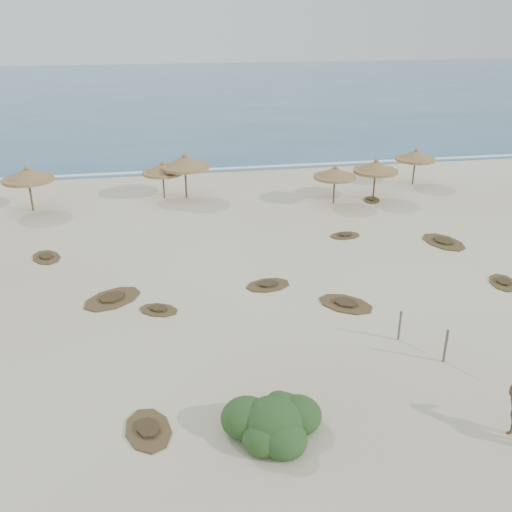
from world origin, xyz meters
name	(u,v)px	position (x,y,z in m)	size (l,w,h in m)	color
ground	(295,338)	(0.00, 0.00, 0.00)	(160.00, 160.00, 0.00)	beige
ocean	(180,91)	(0.00, 75.00, 0.00)	(200.00, 100.00, 0.01)	navy
foam_line	(216,169)	(0.00, 26.00, 0.00)	(70.00, 0.60, 0.01)	white
palapa_1	(28,175)	(-12.64, 17.91, 2.30)	(3.87, 3.87, 2.96)	brown
palapa_2	(163,169)	(-4.34, 19.05, 1.99)	(3.40, 3.40, 2.57)	brown
palapa_3	(185,163)	(-2.85, 18.93, 2.39)	(3.55, 3.55, 3.09)	brown
palapa_4	(335,173)	(6.58, 15.87, 2.03)	(3.40, 3.40, 2.62)	brown
palapa_5	(376,167)	(9.53, 16.34, 2.18)	(3.80, 3.80, 2.80)	brown
palapa_6	(416,156)	(13.66, 19.16, 2.10)	(3.25, 3.25, 2.71)	brown
fence_post_near	(446,346)	(4.92, -2.55, 0.67)	(0.10, 0.10, 1.33)	brown
fence_post_far	(400,326)	(3.92, -0.83, 0.62)	(0.09, 0.09, 1.25)	brown
bush	(273,422)	(-1.96, -5.20, 0.45)	(3.08, 2.71, 1.38)	#2D5022
scrub_1	(112,298)	(-7.12, 4.57, 0.05)	(3.28, 3.13, 0.16)	brown
scrub_2	(159,310)	(-5.14, 3.18, 0.05)	(2.03, 1.78, 0.16)	brown
scrub_3	(268,285)	(-0.10, 4.67, 0.05)	(2.35, 1.78, 0.16)	brown
scrub_4	(503,282)	(10.75, 2.92, 0.05)	(1.77, 2.21, 0.16)	brown
scrub_5	(443,242)	(10.43, 8.14, 0.05)	(2.45, 3.15, 0.16)	brown
scrub_6	(46,257)	(-10.67, 9.88, 0.05)	(2.00, 2.40, 0.16)	brown
scrub_7	(345,235)	(5.43, 10.05, 0.05)	(1.92, 1.39, 0.16)	brown
scrub_9	(346,304)	(2.83, 2.25, 0.05)	(2.89, 2.86, 0.16)	brown
scrub_10	(372,200)	(9.30, 16.00, 0.05)	(1.58, 1.94, 0.16)	brown
scrub_11	(148,429)	(-5.65, -4.37, 0.05)	(1.76, 2.35, 0.16)	brown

